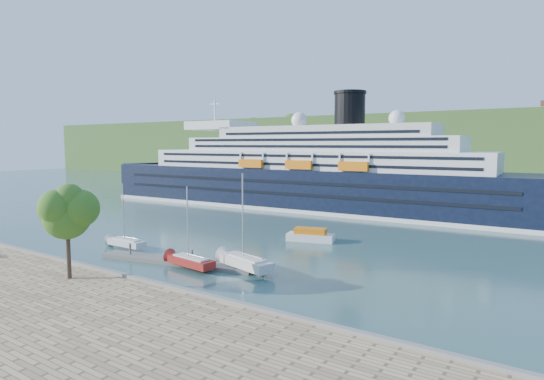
{
  "coord_description": "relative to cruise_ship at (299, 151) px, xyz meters",
  "views": [
    {
      "loc": [
        40.62,
        -27.61,
        13.71
      ],
      "look_at": [
        1.82,
        30.0,
        6.65
      ],
      "focal_mm": 30.0,
      "sensor_mm": 36.0,
      "label": 1
    }
  ],
  "objects": [
    {
      "name": "ground",
      "position": [
        8.89,
        -56.25,
        -12.1
      ],
      "size": [
        400.0,
        400.0,
        0.0
      ],
      "primitive_type": "plane",
      "color": "#315754",
      "rests_on": "ground"
    },
    {
      "name": "far_hillside",
      "position": [
        8.89,
        88.75,
        -0.1
      ],
      "size": [
        400.0,
        50.0,
        24.0
      ],
      "primitive_type": "cube",
      "color": "#305321",
      "rests_on": "ground"
    },
    {
      "name": "quay_coping",
      "position": [
        8.89,
        -56.45,
        -10.95
      ],
      "size": [
        220.0,
        0.5,
        0.3
      ],
      "primitive_type": "cube",
      "color": "slate",
      "rests_on": "promenade"
    },
    {
      "name": "cruise_ship",
      "position": [
        0.0,
        0.0,
        0.0
      ],
      "size": [
        108.35,
        20.2,
        24.2
      ],
      "primitive_type": null,
      "rotation": [
        0.0,
        0.0,
        0.04
      ],
      "color": "black",
      "rests_on": "ground"
    },
    {
      "name": "promenade_tree",
      "position": [
        10.08,
        -59.74,
        -6.2
      ],
      "size": [
        5.92,
        5.92,
        9.8
      ],
      "primitive_type": null,
      "color": "#2D5F19",
      "rests_on": "promenade"
    },
    {
      "name": "floating_pontoon",
      "position": [
        11.7,
        -47.55,
        -11.88
      ],
      "size": [
        19.84,
        6.17,
        0.44
      ],
      "primitive_type": null,
      "rotation": [
        0.0,
        0.0,
        0.19
      ],
      "color": "slate",
      "rests_on": "ground"
    },
    {
      "name": "sailboat_white_near",
      "position": [
        1.12,
        -46.1,
        -7.99
      ],
      "size": [
        6.37,
        1.78,
        8.23
      ],
      "primitive_type": null,
      "rotation": [
        0.0,
        0.0,
        0.0
      ],
      "color": "silver",
      "rests_on": "ground"
    },
    {
      "name": "sailboat_red",
      "position": [
        15.03,
        -48.53,
        -7.74
      ],
      "size": [
        6.92,
        2.64,
        8.72
      ],
      "primitive_type": null,
      "rotation": [
        0.0,
        0.0,
        -0.12
      ],
      "color": "maroon",
      "rests_on": "ground"
    },
    {
      "name": "sailboat_white_far",
      "position": [
        20.57,
        -45.87,
        -7.04
      ],
      "size": [
        8.14,
        4.2,
        10.13
      ],
      "primitive_type": null,
      "rotation": [
        0.0,
        0.0,
        -0.27
      ],
      "color": "silver",
      "rests_on": "ground"
    },
    {
      "name": "tender_launch",
      "position": [
        18.71,
        -28.38,
        -11.17
      ],
      "size": [
        7.1,
        3.96,
        1.86
      ],
      "primitive_type": null,
      "rotation": [
        0.0,
        0.0,
        0.26
      ],
      "color": "orange",
      "rests_on": "ground"
    }
  ]
}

